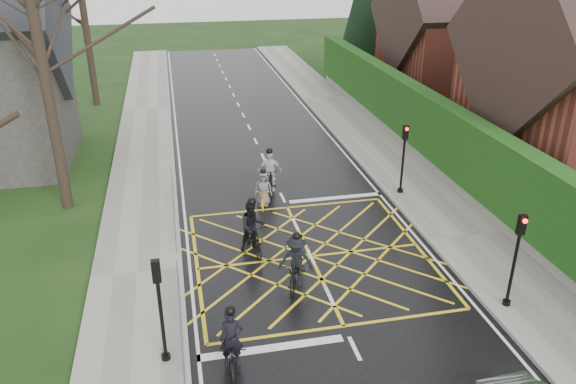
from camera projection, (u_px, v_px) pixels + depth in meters
name	position (u px, v px, depth m)	size (l,w,h in m)	color
ground	(311.00, 256.00, 19.96)	(120.00, 120.00, 0.00)	black
road	(311.00, 256.00, 19.96)	(9.00, 80.00, 0.01)	black
sidewalk_right	(465.00, 237.00, 21.06)	(3.00, 80.00, 0.15)	gray
sidewalk_left	(137.00, 274.00, 18.80)	(3.00, 80.00, 0.15)	gray
stone_wall	(438.00, 168.00, 26.61)	(0.50, 38.00, 0.70)	slate
hedge	(442.00, 133.00, 25.88)	(0.90, 38.00, 2.80)	#0F390F
house_far	(462.00, 36.00, 36.92)	(9.80, 8.80, 10.30)	brown
conifer	(365.00, 12.00, 43.00)	(4.60, 4.60, 10.00)	black
tree_near	(33.00, 11.00, 20.28)	(9.24, 9.24, 11.44)	black
railing_south	(180.00, 315.00, 15.65)	(0.05, 5.04, 1.03)	slate
railing_north	(173.00, 201.00, 22.31)	(0.05, 6.04, 1.03)	slate
traffic_light_ne	(403.00, 160.00, 23.96)	(0.24, 0.31, 3.21)	black
traffic_light_se	(514.00, 262.00, 16.49)	(0.24, 0.31, 3.21)	black
traffic_light_sw	(161.00, 312.00, 14.31)	(0.24, 0.31, 3.21)	black
cyclist_rear	(232.00, 348.00, 14.64)	(0.83, 1.98, 1.87)	black
cyclist_back	(253.00, 232.00, 19.99)	(1.02, 2.15, 2.10)	black
cyclist_mid	(297.00, 266.00, 18.06)	(1.40, 2.09, 1.93)	black
cyclist_front	(270.00, 175.00, 24.76)	(1.12, 2.05, 2.00)	black
cyclist_lead	(264.00, 193.00, 23.47)	(0.96, 1.78, 1.64)	orange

